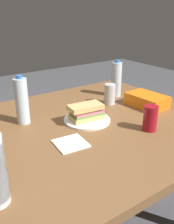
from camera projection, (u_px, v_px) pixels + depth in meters
dining_table at (79, 141)px, 1.27m from camera, size 1.40×1.10×0.72m
paper_plate at (87, 120)px, 1.29m from camera, size 0.24×0.24×0.01m
sandwich at (87, 112)px, 1.27m from camera, size 0.19×0.11×0.08m
soda_can_red at (150, 118)px, 1.18m from camera, size 0.07×0.07×0.12m
chip_bag at (147, 100)px, 1.48m from camera, size 0.17×0.24×0.07m
water_bottle_tall at (116, 79)px, 1.62m from camera, size 0.06×0.06×0.24m
water_bottle_spare at (22, 101)px, 1.23m from camera, size 0.06×0.06×0.25m
soda_can_silver at (110, 94)px, 1.50m from camera, size 0.07×0.07×0.12m
paper_napkin at (71, 143)px, 1.07m from camera, size 0.14×0.14×0.01m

